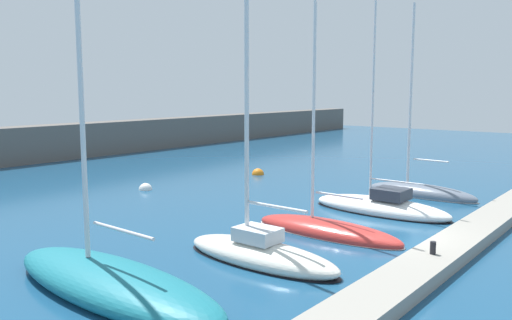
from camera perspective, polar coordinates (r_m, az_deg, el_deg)
ground_plane at (r=21.94m, az=14.77°, el=-8.77°), size 120.00×120.00×0.00m
dock_pier at (r=21.18m, az=20.00°, el=-8.91°), size 25.50×1.65×0.48m
sailboat_teal_nearest at (r=16.85m, az=-15.26°, el=-12.30°), size 3.08×9.32×15.61m
sailboat_ivory_second at (r=19.18m, az=0.45°, el=-9.88°), size 2.14×6.52×10.19m
sailboat_red_third at (r=22.89m, az=7.55°, el=-7.40°), size 2.11×7.04×11.80m
sailboat_white_fourth at (r=27.30m, az=13.23°, el=-4.91°), size 2.48×7.23×11.34m
sailboat_slate_fifth at (r=32.00m, az=17.19°, el=-3.27°), size 2.11×6.60×11.23m
mooring_buoy_orange at (r=38.17m, az=0.21°, el=-1.56°), size 0.88×0.88×0.88m
mooring_buoy_white at (r=33.16m, az=-11.73°, el=-3.13°), size 0.81×0.81×0.81m
dock_bollard at (r=19.45m, az=18.39°, el=-8.90°), size 0.20×0.20×0.44m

